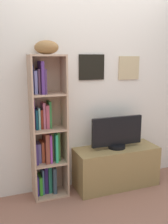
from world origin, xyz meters
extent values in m
cube|color=silver|center=(0.00, 1.13, 1.24)|extent=(4.80, 0.06, 2.49)
cube|color=black|center=(0.06, 1.09, 1.53)|extent=(0.33, 0.02, 0.31)
cube|color=tan|center=(0.06, 1.09, 1.53)|extent=(0.28, 0.01, 0.26)
cube|color=tan|center=(0.58, 1.09, 1.51)|extent=(0.29, 0.02, 0.30)
cube|color=#95A1A7|center=(0.58, 1.09, 1.51)|extent=(0.24, 0.01, 0.25)
cube|color=tan|center=(-0.72, 0.96, 0.84)|extent=(0.02, 0.28, 1.68)
cube|color=tan|center=(-0.34, 0.96, 0.84)|extent=(0.02, 0.28, 1.68)
cube|color=tan|center=(-0.53, 1.10, 0.84)|extent=(0.40, 0.01, 1.68)
cube|color=tan|center=(-0.53, 0.96, 0.01)|extent=(0.36, 0.27, 0.02)
cube|color=tan|center=(-0.53, 0.96, 0.42)|extent=(0.36, 0.27, 0.02)
cube|color=tan|center=(-0.53, 0.96, 0.83)|extent=(0.36, 0.27, 0.02)
cube|color=tan|center=(-0.53, 0.96, 1.24)|extent=(0.36, 0.27, 0.02)
cube|color=tan|center=(-0.53, 0.96, 1.67)|extent=(0.36, 0.27, 0.02)
cube|color=#3A2A85|center=(-0.69, 1.01, 0.14)|extent=(0.03, 0.17, 0.24)
cube|color=green|center=(-0.65, 1.00, 0.14)|extent=(0.04, 0.17, 0.23)
cube|color=#3F658E|center=(-0.62, 1.01, 0.17)|extent=(0.02, 0.15, 0.31)
cube|color=#291A53|center=(-0.58, 1.02, 0.19)|extent=(0.04, 0.14, 0.35)
cube|color=#206851|center=(-0.53, 1.01, 0.20)|extent=(0.04, 0.15, 0.36)
cube|color=#313F4D|center=(-0.48, 1.00, 0.18)|extent=(0.04, 0.19, 0.33)
cube|color=navy|center=(-0.69, 0.99, 0.55)|extent=(0.03, 0.20, 0.25)
cube|color=slate|center=(-0.65, 1.01, 0.55)|extent=(0.03, 0.15, 0.23)
cube|color=#AA4A2D|center=(-0.61, 1.01, 0.55)|extent=(0.03, 0.16, 0.25)
cube|color=brown|center=(-0.56, 0.98, 0.61)|extent=(0.04, 0.21, 0.36)
cube|color=purple|center=(-0.52, 0.99, 0.60)|extent=(0.02, 0.20, 0.34)
cube|color=#47582A|center=(-0.49, 1.02, 0.60)|extent=(0.03, 0.15, 0.34)
cube|color=#29A971|center=(-0.46, 0.98, 0.60)|extent=(0.03, 0.21, 0.34)
cube|color=#398234|center=(-0.42, 1.01, 0.60)|extent=(0.03, 0.16, 0.35)
cube|color=#671CAB|center=(-0.70, 1.02, 1.01)|extent=(0.02, 0.14, 0.35)
cube|color=#0E3A4C|center=(-0.67, 1.01, 0.95)|extent=(0.03, 0.16, 0.23)
cube|color=#74B6A9|center=(-0.64, 1.01, 0.96)|extent=(0.02, 0.16, 0.24)
cube|color=maroon|center=(-0.61, 1.02, 0.95)|extent=(0.03, 0.15, 0.22)
cube|color=#B55F79|center=(-0.58, 1.02, 0.99)|extent=(0.03, 0.15, 0.30)
cube|color=#A64256|center=(-0.54, 1.01, 0.98)|extent=(0.04, 0.16, 0.27)
cube|color=#2B7236|center=(-0.51, 1.01, 1.00)|extent=(0.03, 0.15, 0.31)
cube|color=#3A46A2|center=(-0.70, 1.02, 1.41)|extent=(0.02, 0.15, 0.32)
cube|color=#8485CB|center=(-0.66, 1.01, 1.38)|extent=(0.03, 0.16, 0.26)
cube|color=#613D59|center=(-0.63, 1.00, 1.39)|extent=(0.02, 0.18, 0.27)
cube|color=#4E2B72|center=(-0.60, 0.98, 1.43)|extent=(0.03, 0.22, 0.36)
cube|color=#472A55|center=(-0.56, 0.98, 1.39)|extent=(0.02, 0.22, 0.28)
ellipsoid|color=brown|center=(-0.53, 0.96, 1.75)|extent=(0.31, 0.26, 0.15)
cube|color=olive|center=(0.33, 0.89, 0.26)|extent=(1.08, 0.42, 0.51)
cube|color=brown|center=(0.33, 0.69, 0.26)|extent=(0.97, 0.01, 0.33)
cylinder|color=black|center=(0.33, 0.89, 0.53)|extent=(0.22, 0.22, 0.04)
cube|color=black|center=(0.33, 0.89, 0.74)|extent=(0.68, 0.04, 0.37)
cube|color=#323351|center=(0.33, 0.88, 0.74)|extent=(0.64, 0.01, 0.33)
camera|label=1|loc=(-1.17, -1.88, 1.64)|focal=41.27mm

